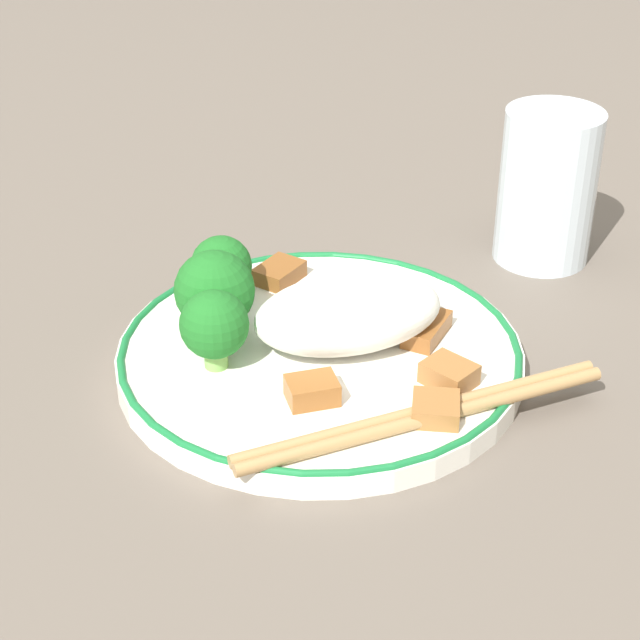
% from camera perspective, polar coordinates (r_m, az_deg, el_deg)
% --- Properties ---
extents(ground_plane, '(3.00, 3.00, 0.00)m').
position_cam_1_polar(ground_plane, '(0.67, 0.00, -2.54)').
color(ground_plane, '#665B51').
extents(plate, '(0.25, 0.25, 0.02)m').
position_cam_1_polar(plate, '(0.66, 0.00, -1.88)').
color(plate, white).
rests_on(plate, ground_plane).
extents(rice_mound, '(0.12, 0.07, 0.04)m').
position_cam_1_polar(rice_mound, '(0.65, 1.64, 0.20)').
color(rice_mound, white).
rests_on(rice_mound, plate).
extents(broccoli_back_left, '(0.04, 0.04, 0.05)m').
position_cam_1_polar(broccoli_back_left, '(0.70, -5.29, 2.83)').
color(broccoli_back_left, '#7FB756').
rests_on(broccoli_back_left, plate).
extents(broccoli_back_center, '(0.05, 0.05, 0.06)m').
position_cam_1_polar(broccoli_back_center, '(0.66, -5.64, 1.53)').
color(broccoli_back_center, '#7FB756').
rests_on(broccoli_back_center, plate).
extents(broccoli_back_right, '(0.04, 0.04, 0.05)m').
position_cam_1_polar(broccoli_back_right, '(0.63, -5.65, -0.33)').
color(broccoli_back_right, '#7FB756').
rests_on(broccoli_back_right, plate).
extents(meat_near_front, '(0.03, 0.03, 0.01)m').
position_cam_1_polar(meat_near_front, '(0.71, 0.68, 1.40)').
color(meat_near_front, '#9E6633').
rests_on(meat_near_front, plate).
extents(meat_near_left, '(0.04, 0.04, 0.01)m').
position_cam_1_polar(meat_near_left, '(0.67, 5.71, -0.49)').
color(meat_near_left, brown).
rests_on(meat_near_left, plate).
extents(meat_near_right, '(0.04, 0.04, 0.01)m').
position_cam_1_polar(meat_near_right, '(0.73, -2.40, 2.50)').
color(meat_near_right, brown).
rests_on(meat_near_right, plate).
extents(meat_near_back, '(0.03, 0.02, 0.01)m').
position_cam_1_polar(meat_near_back, '(0.61, -0.42, -3.78)').
color(meat_near_back, '#995B28').
rests_on(meat_near_back, plate).
extents(meat_on_rice_edge, '(0.03, 0.04, 0.01)m').
position_cam_1_polar(meat_on_rice_edge, '(0.63, 6.90, -2.87)').
color(meat_on_rice_edge, '#9E6633').
rests_on(meat_on_rice_edge, plate).
extents(meat_mid_left, '(0.04, 0.04, 0.01)m').
position_cam_1_polar(meat_mid_left, '(0.60, 6.19, -4.74)').
color(meat_mid_left, '#9E6633').
rests_on(meat_mid_left, plate).
extents(chopsticks, '(0.23, 0.04, 0.01)m').
position_cam_1_polar(chopsticks, '(0.60, 5.58, -5.07)').
color(chopsticks, '#AD8451').
rests_on(chopsticks, plate).
extents(drinking_glass, '(0.07, 0.07, 0.11)m').
position_cam_1_polar(drinking_glass, '(0.79, 12.03, 6.96)').
color(drinking_glass, silver).
rests_on(drinking_glass, ground_plane).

